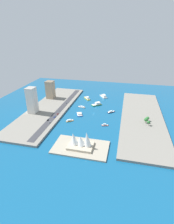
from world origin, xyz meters
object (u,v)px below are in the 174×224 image
(tugboat_red, at_px, (105,125))
(hatchback_blue, at_px, (55,117))
(ferry_white_commuter, at_px, (104,96))
(catamaran_blue, at_px, (80,114))
(ferry_yellow_fast, at_px, (87,98))
(hotel_broad_white, at_px, (32,100))
(opera_landmark, at_px, (81,142))
(van_white, at_px, (50,123))
(suv_black, at_px, (48,120))
(pickup_red, at_px, (58,114))
(ferry_green_doubledeck, at_px, (97,104))
(yacht_sleek_gray, at_px, (82,107))
(patrol_launch_navy, at_px, (111,112))
(sedan_silver, at_px, (67,103))
(traffic_light_waterfront, at_px, (60,111))
(water_taxi_orange, at_px, (70,121))
(apartment_midrise_tan, at_px, (50,90))

(tugboat_red, relative_size, hatchback_blue, 2.18)
(tugboat_red, height_order, ferry_white_commuter, ferry_white_commuter)
(catamaran_blue, bearing_deg, ferry_yellow_fast, -86.52)
(hotel_broad_white, relative_size, opera_landmark, 1.44)
(hotel_broad_white, height_order, van_white, hotel_broad_white)
(ferry_white_commuter, xyz_separation_m, suv_black, (72.77, 139.49, 1.76))
(tugboat_red, bearing_deg, pickup_red, -10.14)
(ferry_green_doubledeck, bearing_deg, yacht_sleek_gray, 34.72)
(tugboat_red, distance_m, patrol_launch_navy, 51.77)
(tugboat_red, relative_size, suv_black, 2.39)
(patrol_launch_navy, height_order, sedan_silver, sedan_silver)
(ferry_green_doubledeck, xyz_separation_m, traffic_light_waterfront, (56.32, 61.34, 5.29))
(ferry_green_doubledeck, bearing_deg, pickup_red, 47.33)
(opera_landmark, bearing_deg, water_taxi_orange, -60.35)
(pickup_red, distance_m, opera_landmark, 103.38)
(suv_black, bearing_deg, yacht_sleek_gray, -118.78)
(sedan_silver, bearing_deg, van_white, 90.73)
(water_taxi_orange, distance_m, opera_landmark, 76.20)
(ferry_white_commuter, xyz_separation_m, water_taxi_orange, (38.74, 128.59, -1.09))
(catamaran_blue, height_order, ferry_white_commuter, ferry_white_commuter)
(ferry_white_commuter, relative_size, apartment_midrise_tan, 0.61)
(pickup_red, xyz_separation_m, van_white, (0.34, 33.36, -0.00))
(yacht_sleek_gray, relative_size, water_taxi_orange, 1.33)
(ferry_green_doubledeck, height_order, ferry_white_commuter, ferry_white_commuter)
(pickup_red, xyz_separation_m, hatchback_blue, (0.43, 12.47, -0.04))
(suv_black, bearing_deg, apartment_midrise_tan, -68.70)
(yacht_sleek_gray, distance_m, suv_black, 81.35)
(hotel_broad_white, bearing_deg, catamaran_blue, -170.29)
(ferry_yellow_fast, bearing_deg, van_white, 75.59)
(ferry_green_doubledeck, bearing_deg, traffic_light_waterfront, 47.44)
(water_taxi_orange, bearing_deg, catamaran_blue, -109.95)
(hatchback_blue, bearing_deg, traffic_light_waterfront, -102.86)
(water_taxi_orange, xyz_separation_m, van_white, (27.55, 18.72, 2.83))
(tugboat_red, bearing_deg, hatchback_blue, -2.03)
(ferry_green_doubledeck, distance_m, van_white, 114.70)
(ferry_green_doubledeck, height_order, pickup_red, ferry_green_doubledeck)
(yacht_sleek_gray, bearing_deg, ferry_yellow_fast, -89.85)
(apartment_midrise_tan, bearing_deg, patrol_launch_navy, 164.17)
(water_taxi_orange, xyz_separation_m, apartment_midrise_tan, (73.22, -89.62, 20.58))
(apartment_midrise_tan, distance_m, pickup_red, 89.74)
(catamaran_blue, relative_size, suv_black, 3.90)
(ferry_white_commuter, relative_size, van_white, 5.09)
(yacht_sleek_gray, height_order, traffic_light_waterfront, traffic_light_waterfront)
(patrol_launch_navy, xyz_separation_m, apartment_midrise_tan, (137.41, -38.97, 20.65))
(ferry_yellow_fast, xyz_separation_m, opera_landmark, (-32.48, 173.69, 7.64))
(tugboat_red, distance_m, water_taxi_orange, 59.88)
(apartment_midrise_tan, height_order, van_white, apartment_midrise_tan)
(ferry_yellow_fast, xyz_separation_m, suv_black, (39.01, 118.78, 1.99))
(sedan_silver, bearing_deg, pickup_red, 91.57)
(van_white, relative_size, traffic_light_waterfront, 0.69)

